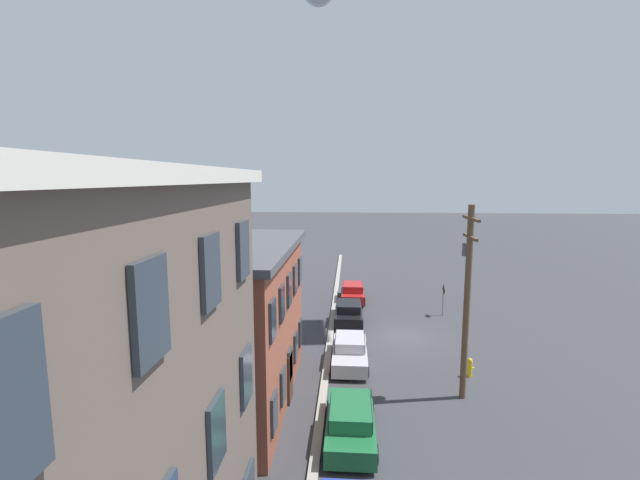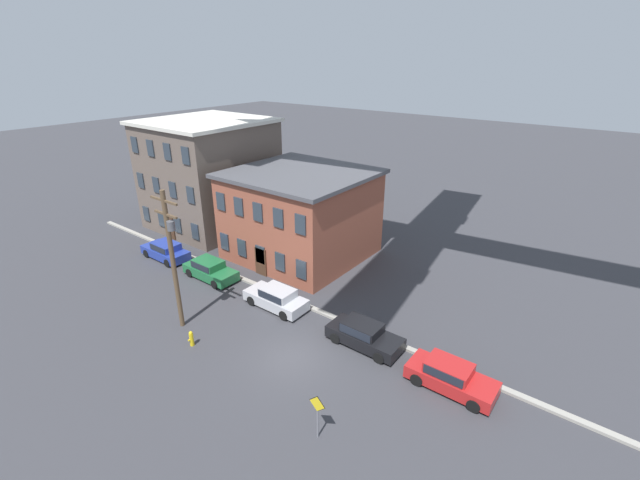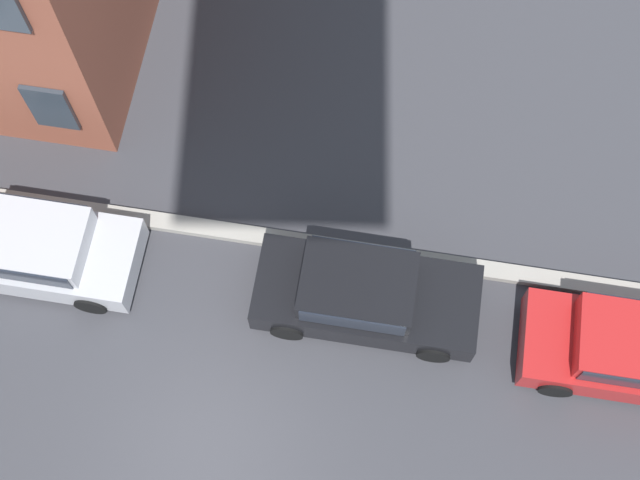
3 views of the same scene
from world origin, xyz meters
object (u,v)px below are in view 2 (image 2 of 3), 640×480
(caution_sign, at_px, (317,411))
(fire_hydrant, at_px, (191,338))
(utility_pole, at_px, (172,254))
(car_red, at_px, (450,375))
(car_silver, at_px, (277,297))
(car_black, at_px, (364,334))
(car_green, at_px, (210,269))
(car_blue, at_px, (166,250))

(caution_sign, relative_size, fire_hydrant, 2.45)
(utility_pole, bearing_deg, car_red, 17.71)
(car_silver, height_order, car_red, same)
(car_red, xyz_separation_m, caution_sign, (-3.41, -6.48, 0.79))
(caution_sign, xyz_separation_m, utility_pole, (-11.82, 1.62, 3.38))
(car_black, bearing_deg, car_silver, -179.33)
(car_green, xyz_separation_m, car_red, (18.74, -0.21, 0.00))
(car_green, distance_m, car_silver, 6.73)
(car_blue, bearing_deg, car_red, -0.41)
(car_blue, relative_size, car_silver, 1.00)
(car_blue, distance_m, car_red, 24.25)
(car_blue, distance_m, fire_hydrant, 12.60)
(car_red, xyz_separation_m, utility_pole, (-15.23, -4.86, 4.17))
(car_silver, xyz_separation_m, caution_sign, (8.60, -6.72, 0.79))
(car_green, relative_size, caution_sign, 1.87)
(utility_pole, bearing_deg, car_silver, 57.71)
(car_red, relative_size, utility_pole, 0.50)
(car_green, xyz_separation_m, fire_hydrant, (5.60, -5.97, -0.27))
(fire_hydrant, bearing_deg, caution_sign, -4.24)
(car_blue, xyz_separation_m, utility_pole, (9.02, -5.03, 4.17))
(car_blue, bearing_deg, car_silver, 0.31)
(utility_pole, bearing_deg, car_blue, 150.84)
(car_blue, bearing_deg, utility_pole, -29.16)
(car_red, distance_m, utility_pole, 16.52)
(car_green, relative_size, fire_hydrant, 4.58)
(car_green, relative_size, utility_pole, 0.50)
(car_silver, xyz_separation_m, car_black, (6.71, 0.08, 0.00))
(utility_pole, bearing_deg, car_green, 124.71)
(car_red, bearing_deg, car_black, 176.59)
(car_blue, height_order, car_black, same)
(car_black, xyz_separation_m, caution_sign, (1.89, -6.80, 0.79))
(fire_hydrant, bearing_deg, car_silver, 79.36)
(car_green, relative_size, car_black, 1.00)
(utility_pole, distance_m, fire_hydrant, 4.99)
(car_green, height_order, caution_sign, caution_sign)
(car_green, distance_m, fire_hydrant, 8.19)
(caution_sign, bearing_deg, car_black, 105.51)
(car_silver, height_order, car_black, same)
(car_black, bearing_deg, fire_hydrant, -142.22)
(car_blue, bearing_deg, fire_hydrant, -28.09)
(car_green, bearing_deg, car_black, 0.47)
(car_blue, xyz_separation_m, fire_hydrant, (11.11, -5.93, -0.27))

